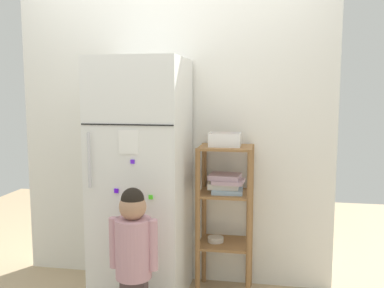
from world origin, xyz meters
The scene contains 5 objects.
kitchen_wall_back centered at (0.00, 0.36, 1.11)m, with size 2.46×0.03×2.22m, color silver.
refrigerator centered at (-0.15, 0.02, 0.86)m, with size 0.62×0.66×1.72m.
child_standing centered at (-0.05, -0.50, 0.56)m, with size 0.30×0.22×0.93m.
pantry_shelf_unit centered at (0.44, 0.16, 0.70)m, with size 0.39×0.34×1.10m.
fruit_bin centered at (0.43, 0.15, 1.14)m, with size 0.22×0.17×0.10m.
Camera 1 is at (0.73, -2.84, 1.49)m, focal length 39.61 mm.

